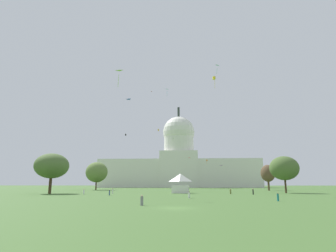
% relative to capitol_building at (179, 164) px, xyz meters
% --- Properties ---
extents(ground_plane, '(800.00, 800.00, 0.00)m').
position_rel_capitol_building_xyz_m(ground_plane, '(4.01, -184.23, -18.02)').
color(ground_plane, '#42662D').
extents(capitol_building, '(122.95, 25.89, 63.79)m').
position_rel_capitol_building_xyz_m(capitol_building, '(0.00, 0.00, 0.00)').
color(capitol_building, silver).
rests_on(capitol_building, ground_plane).
extents(event_tent, '(5.94, 5.37, 6.20)m').
position_rel_capitol_building_xyz_m(event_tent, '(3.54, -128.11, -14.82)').
color(event_tent, white).
rests_on(event_tent, ground_plane).
extents(tree_west_mid, '(13.94, 13.52, 13.25)m').
position_rel_capitol_building_xyz_m(tree_west_mid, '(-37.80, -86.18, -9.61)').
color(tree_west_mid, '#4C3823').
rests_on(tree_west_mid, ground_plane).
extents(tree_west_near, '(11.59, 12.24, 12.36)m').
position_rel_capitol_building_xyz_m(tree_west_near, '(-36.53, -135.42, -9.56)').
color(tree_west_near, '#42301E').
rests_on(tree_west_near, ground_plane).
extents(tree_east_near, '(8.29, 8.77, 11.34)m').
position_rel_capitol_building_xyz_m(tree_east_near, '(42.13, -90.95, -10.53)').
color(tree_east_near, brown).
rests_on(tree_east_near, ground_plane).
extents(tree_east_far, '(10.69, 10.15, 12.01)m').
position_rel_capitol_building_xyz_m(tree_east_far, '(37.91, -125.28, -9.98)').
color(tree_east_far, '#42301E').
rests_on(tree_east_far, ground_plane).
extents(person_black_front_center, '(0.35, 0.35, 1.70)m').
position_rel_capitol_building_xyz_m(person_black_front_center, '(24.25, -138.79, -17.22)').
color(person_black_front_center, black).
rests_on(person_black_front_center, ground_plane).
extents(person_white_lawn_far_right, '(0.41, 0.41, 1.59)m').
position_rel_capitol_building_xyz_m(person_white_lawn_far_right, '(-23.95, -140.51, -17.28)').
color(person_white_lawn_far_right, silver).
rests_on(person_white_lawn_far_right, ground_plane).
extents(person_olive_front_left, '(0.55, 0.55, 1.51)m').
position_rel_capitol_building_xyz_m(person_olive_front_left, '(18.48, -135.28, -17.35)').
color(person_olive_front_left, olive).
rests_on(person_olive_front_left, ground_plane).
extents(person_grey_near_tent, '(0.44, 0.44, 1.48)m').
position_rel_capitol_building_xyz_m(person_grey_near_tent, '(-1.01, -180.31, -17.35)').
color(person_grey_near_tent, gray).
rests_on(person_grey_near_tent, ground_plane).
extents(person_white_edge_west, '(0.42, 0.42, 1.60)m').
position_rel_capitol_building_xyz_m(person_white_edge_west, '(-17.27, -134.04, -17.29)').
color(person_white_edge_west, silver).
rests_on(person_white_edge_west, ground_plane).
extents(person_white_back_left, '(0.46, 0.46, 1.45)m').
position_rel_capitol_building_xyz_m(person_white_back_left, '(5.97, -159.83, -17.36)').
color(person_white_back_left, silver).
rests_on(person_white_back_left, ground_plane).
extents(person_denim_mid_left, '(0.45, 0.45, 1.46)m').
position_rel_capitol_building_xyz_m(person_denim_mid_left, '(-14.82, -146.70, -17.35)').
color(person_denim_mid_left, '#3D5684').
rests_on(person_denim_mid_left, ground_plane).
extents(person_teal_back_right, '(0.44, 0.44, 1.47)m').
position_rel_capitol_building_xyz_m(person_teal_back_right, '(21.70, -168.91, -17.35)').
color(person_teal_back_right, '#1E757A').
rests_on(person_teal_back_right, ground_plane).
extents(kite_gold_mid, '(0.75, 0.59, 1.25)m').
position_rel_capitol_building_xyz_m(kite_gold_mid, '(-10.06, -64.35, 14.99)').
color(kite_gold_mid, gold).
extents(kite_orange_mid, '(0.87, 0.91, 3.05)m').
position_rel_capitol_building_xyz_m(kite_orange_mid, '(19.80, -26.24, 0.56)').
color(kite_orange_mid, orange).
extents(kite_yellow_high, '(0.98, 0.96, 3.94)m').
position_rel_capitol_building_xyz_m(kite_yellow_high, '(14.70, -136.08, 17.97)').
color(kite_yellow_high, yellow).
extents(kite_blue_mid, '(1.37, 1.08, 0.25)m').
position_rel_capitol_building_xyz_m(kite_blue_mid, '(-10.37, -145.79, 7.87)').
color(kite_blue_mid, blue).
extents(kite_red_low, '(1.26, 0.89, 3.56)m').
position_rel_capitol_building_xyz_m(kite_red_low, '(7.15, -70.87, -2.06)').
color(kite_red_low, red).
extents(kite_pink_high, '(0.75, 1.48, 0.15)m').
position_rel_capitol_building_xyz_m(kite_pink_high, '(-14.15, -61.67, 38.76)').
color(kite_pink_high, pink).
extents(kite_white_mid, '(0.66, 1.47, 0.12)m').
position_rel_capitol_building_xyz_m(kite_white_mid, '(-0.06, -90.53, 5.38)').
color(kite_white_mid, white).
extents(kite_green_high, '(1.89, 1.57, 3.94)m').
position_rel_capitol_building_xyz_m(kite_green_high, '(19.07, -106.98, 34.44)').
color(kite_green_high, green).
extents(kite_violet_low, '(1.29, 1.09, 0.14)m').
position_rel_capitol_building_xyz_m(kite_violet_low, '(17.07, -128.76, -9.41)').
color(kite_violet_low, purple).
extents(kite_cyan_high, '(1.75, 1.21, 3.23)m').
position_rel_capitol_building_xyz_m(kite_cyan_high, '(-2.72, -98.97, 27.07)').
color(kite_cyan_high, '#33BCDB').
extents(kite_black_mid, '(0.92, 0.89, 1.01)m').
position_rel_capitol_building_xyz_m(kite_black_mid, '(-26.10, -77.20, 10.25)').
color(kite_black_mid, black).
extents(kite_lime_mid, '(1.68, 0.71, 4.17)m').
position_rel_capitol_building_xyz_m(kite_lime_mid, '(-11.04, -155.72, 12.29)').
color(kite_lime_mid, '#8CD133').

